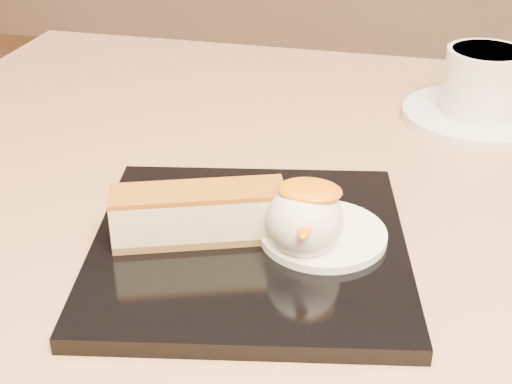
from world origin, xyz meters
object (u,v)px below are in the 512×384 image
(table, at_px, (264,353))
(ice_cream_scoop, at_px, (305,220))
(coffee_cup, at_px, (486,80))
(saucer, at_px, (478,116))
(dessert_plate, at_px, (249,247))
(cheesecake, at_px, (199,214))

(table, xyz_separation_m, ice_cream_scoop, (0.05, -0.08, 0.19))
(table, xyz_separation_m, coffee_cup, (0.17, 0.22, 0.20))
(coffee_cup, bearing_deg, saucer, -180.00)
(ice_cream_scoop, xyz_separation_m, saucer, (0.12, 0.29, -0.03))
(dessert_plate, xyz_separation_m, coffee_cup, (0.17, 0.29, 0.04))
(saucer, relative_size, coffee_cup, 1.44)
(ice_cream_scoop, relative_size, saucer, 0.34)
(table, xyz_separation_m, saucer, (0.17, 0.22, 0.16))
(table, height_order, cheesecake, cheesecake)
(cheesecake, relative_size, coffee_cup, 1.19)
(table, distance_m, dessert_plate, 0.18)
(table, height_order, dessert_plate, dessert_plate)
(ice_cream_scoop, bearing_deg, coffee_cup, 66.51)
(cheesecake, distance_m, saucer, 0.35)
(dessert_plate, bearing_deg, cheesecake, -171.87)
(saucer, bearing_deg, coffee_cup, 9.21)
(coffee_cup, bearing_deg, ice_cream_scoop, -122.70)
(dessert_plate, height_order, coffee_cup, coffee_cup)
(dessert_plate, distance_m, cheesecake, 0.04)
(cheesecake, xyz_separation_m, saucer, (0.20, 0.29, -0.03))
(cheesecake, distance_m, ice_cream_scoop, 0.08)
(table, xyz_separation_m, cheesecake, (-0.03, -0.08, 0.19))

